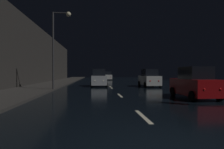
# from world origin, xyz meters

# --- Properties ---
(ground) EXTENTS (27.84, 84.00, 0.02)m
(ground) POSITION_xyz_m (0.00, 24.50, -0.01)
(ground) COLOR black
(sidewalk_left) EXTENTS (4.40, 84.00, 0.15)m
(sidewalk_left) POSITION_xyz_m (-7.72, 24.50, 0.07)
(sidewalk_left) COLOR #33302D
(sidewalk_left) RESTS_ON ground
(building_facade_left) EXTENTS (0.80, 63.00, 8.37)m
(building_facade_left) POSITION_xyz_m (-10.32, 21.00, 4.19)
(building_facade_left) COLOR #2D2B28
(building_facade_left) RESTS_ON ground
(lane_centerline) EXTENTS (0.16, 38.23, 0.01)m
(lane_centerline) POSITION_xyz_m (0.00, 19.05, 0.01)
(lane_centerline) COLOR beige
(lane_centerline) RESTS_ON ground
(streetlamp_overhead) EXTENTS (1.70, 0.44, 7.27)m
(streetlamp_overhead) POSITION_xyz_m (-5.17, 13.93, 4.81)
(streetlamp_overhead) COLOR #2D2D30
(streetlamp_overhead) RESTS_ON ground
(car_approaching_headlights) EXTENTS (1.93, 4.19, 2.11)m
(car_approaching_headlights) POSITION_xyz_m (-1.33, 19.30, 0.96)
(car_approaching_headlights) COLOR #A5A8AD
(car_approaching_headlights) RESTS_ON ground
(car_distant_taillights) EXTENTS (1.83, 3.97, 2.00)m
(car_distant_taillights) POSITION_xyz_m (1.18, 39.96, 0.91)
(car_distant_taillights) COLOR silver
(car_distant_taillights) RESTS_ON ground
(car_parked_right_far) EXTENTS (1.91, 4.14, 2.09)m
(car_parked_right_far) POSITION_xyz_m (4.62, 18.14, 0.95)
(car_parked_right_far) COLOR silver
(car_parked_right_far) RESTS_ON ground
(car_parked_right_near) EXTENTS (1.85, 4.01, 2.02)m
(car_parked_right_near) POSITION_xyz_m (4.62, 7.85, 0.92)
(car_parked_right_near) COLOR maroon
(car_parked_right_near) RESTS_ON ground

